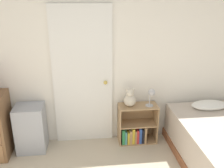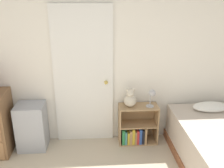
{
  "view_description": "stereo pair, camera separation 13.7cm",
  "coord_description": "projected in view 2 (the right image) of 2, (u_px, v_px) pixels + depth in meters",
  "views": [
    {
      "loc": [
        -0.21,
        -1.26,
        2.18
      ],
      "look_at": [
        0.15,
        1.95,
        0.99
      ],
      "focal_mm": 40.0,
      "sensor_mm": 36.0,
      "label": 1
    },
    {
      "loc": [
        -0.08,
        -1.27,
        2.18
      ],
      "look_at": [
        0.15,
        1.95,
        0.99
      ],
      "focal_mm": 40.0,
      "sensor_mm": 36.0,
      "label": 2
    }
  ],
  "objects": [
    {
      "name": "door_closed",
      "position": [
        83.0,
        77.0,
        3.62
      ],
      "size": [
        0.86,
        0.09,
        2.05
      ],
      "color": "white",
      "rests_on": "ground_plane"
    },
    {
      "name": "desk_lamp",
      "position": [
        152.0,
        95.0,
        3.59
      ],
      "size": [
        0.13,
        0.12,
        0.27
      ],
      "color": "#B2B2B7",
      "rests_on": "bookshelf"
    },
    {
      "name": "wall_back",
      "position": [
        100.0,
        59.0,
        3.6
      ],
      "size": [
        10.0,
        0.06,
        2.55
      ],
      "color": "white",
      "rests_on": "ground_plane"
    },
    {
      "name": "teddy_bear",
      "position": [
        130.0,
        99.0,
        3.64
      ],
      "size": [
        0.18,
        0.18,
        0.28
      ],
      "color": "beige",
      "rests_on": "bookshelf"
    },
    {
      "name": "storage_bin",
      "position": [
        32.0,
        126.0,
        3.64
      ],
      "size": [
        0.41,
        0.36,
        0.69
      ],
      "color": "#999EA8",
      "rests_on": "ground_plane"
    },
    {
      "name": "bookshelf",
      "position": [
        136.0,
        129.0,
        3.81
      ],
      "size": [
        0.58,
        0.28,
        0.6
      ],
      "color": "tan",
      "rests_on": "ground_plane"
    }
  ]
}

